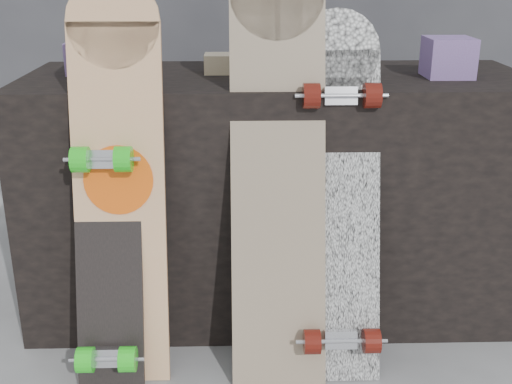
{
  "coord_description": "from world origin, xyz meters",
  "views": [
    {
      "loc": [
        -0.12,
        -1.53,
        1.14
      ],
      "look_at": [
        -0.08,
        0.2,
        0.51
      ],
      "focal_mm": 45.0,
      "sensor_mm": 36.0,
      "label": 1
    }
  ],
  "objects_px": {
    "longboard_celtic": "(278,155)",
    "longboard_cascadia": "(339,192)",
    "vendor_table": "(276,193)",
    "skateboard_dark": "(107,240)",
    "longboard_geisha": "(119,174)"
  },
  "relations": [
    {
      "from": "longboard_celtic",
      "to": "longboard_cascadia",
      "type": "xyz_separation_m",
      "value": [
        0.17,
        -0.02,
        -0.1
      ]
    },
    {
      "from": "longboard_celtic",
      "to": "vendor_table",
      "type": "bearing_deg",
      "value": 87.18
    },
    {
      "from": "vendor_table",
      "to": "skateboard_dark",
      "type": "distance_m",
      "value": 0.64
    },
    {
      "from": "longboard_cascadia",
      "to": "skateboard_dark",
      "type": "height_order",
      "value": "longboard_cascadia"
    },
    {
      "from": "longboard_geisha",
      "to": "longboard_cascadia",
      "type": "xyz_separation_m",
      "value": [
        0.61,
        0.01,
        -0.06
      ]
    },
    {
      "from": "vendor_table",
      "to": "longboard_geisha",
      "type": "distance_m",
      "value": 0.6
    },
    {
      "from": "longboard_geisha",
      "to": "skateboard_dark",
      "type": "xyz_separation_m",
      "value": [
        -0.03,
        -0.06,
        -0.17
      ]
    },
    {
      "from": "vendor_table",
      "to": "longboard_geisha",
      "type": "height_order",
      "value": "longboard_geisha"
    },
    {
      "from": "longboard_celtic",
      "to": "skateboard_dark",
      "type": "relative_size",
      "value": 1.45
    },
    {
      "from": "longboard_cascadia",
      "to": "skateboard_dark",
      "type": "bearing_deg",
      "value": -173.9
    },
    {
      "from": "longboard_celtic",
      "to": "skateboard_dark",
      "type": "bearing_deg",
      "value": -169.49
    },
    {
      "from": "longboard_geisha",
      "to": "longboard_cascadia",
      "type": "relative_size",
      "value": 1.09
    },
    {
      "from": "longboard_geisha",
      "to": "longboard_celtic",
      "type": "xyz_separation_m",
      "value": [
        0.44,
        0.03,
        0.04
      ]
    },
    {
      "from": "vendor_table",
      "to": "skateboard_dark",
      "type": "height_order",
      "value": "skateboard_dark"
    },
    {
      "from": "skateboard_dark",
      "to": "longboard_geisha",
      "type": "bearing_deg",
      "value": 59.79
    }
  ]
}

